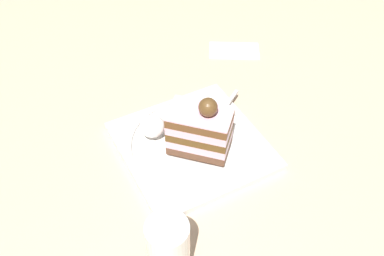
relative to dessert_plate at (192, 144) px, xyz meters
The scene contains 7 objects.
ground_plane 0.02m from the dessert_plate, 156.77° to the left, with size 2.40×2.40×0.00m, color #D0B08F.
dessert_plate is the anchor object (origin of this frame).
cake_slice 0.06m from the dessert_plate, 101.53° to the left, with size 0.11×0.11×0.11m.
whipped_cream_dollop 0.07m from the dessert_plate, 41.41° to the right, with size 0.04×0.04×0.04m, color white.
fork 0.09m from the dessert_plate, 156.74° to the right, with size 0.10×0.07×0.00m.
drink_glass_near 0.23m from the dessert_plate, 54.34° to the left, with size 0.06×0.06×0.11m.
folded_napkin 0.29m from the dessert_plate, 136.02° to the right, with size 0.11×0.06×0.00m, color silver.
Camera 1 is at (0.26, 0.43, 0.56)m, focal length 41.02 mm.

